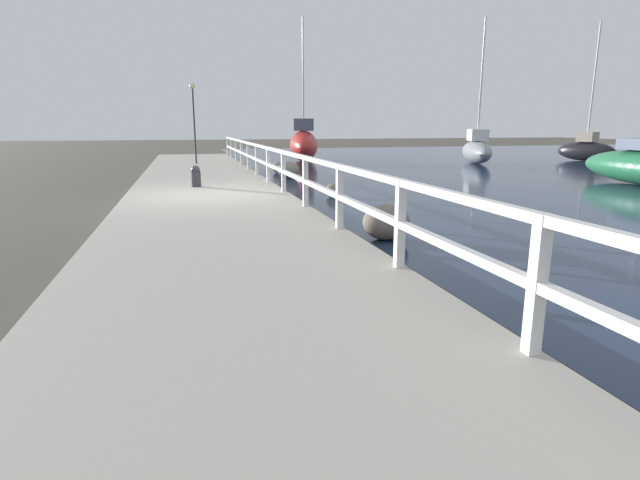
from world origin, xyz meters
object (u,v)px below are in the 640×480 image
Objects in this scene: dock_lamp at (193,107)px; sailboat_black at (586,149)px; sailboat_red at (304,144)px; sailboat_gray at (477,150)px; mooring_bollard at (196,176)px.

dock_lamp is 20.52m from sailboat_black.
sailboat_black is at bearing -4.12° from sailboat_red.
sailboat_gray reaches higher than dock_lamp.
dock_lamp is at bearing 161.30° from sailboat_black.
sailboat_gray is at bearing 1.74° from dock_lamp.
mooring_bollard is 0.08× the size of sailboat_red.
sailboat_red reaches higher than sailboat_gray.
sailboat_red is (5.81, 4.60, -1.72)m from dock_lamp.
mooring_bollard is at bearing -91.40° from dock_lamp.
dock_lamp is 0.48× the size of sailboat_gray.
dock_lamp is 0.47× the size of sailboat_black.
sailboat_black is (20.43, 0.35, -1.98)m from dock_lamp.
sailboat_black reaches higher than mooring_bollard.
sailboat_red is at bearing 173.62° from sailboat_gray.
sailboat_gray is at bearing 32.52° from mooring_bollard.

